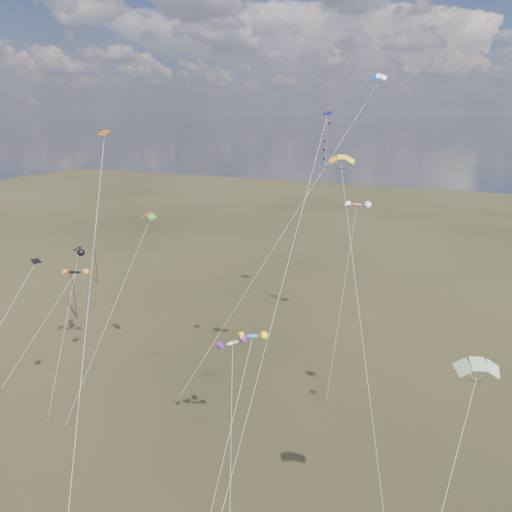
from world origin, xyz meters
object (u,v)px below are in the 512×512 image
at_px(utility_pole_near, 74,295).
at_px(novelty_black_orange, 74,273).
at_px(utility_pole_far, 96,264).
at_px(parafoil_yellow, 342,159).

xyz_separation_m(utility_pole_near, novelty_black_orange, (11.41, -10.21, 8.83)).
distance_m(utility_pole_far, novelty_black_orange, 32.26).
height_order(parafoil_yellow, novelty_black_orange, parafoil_yellow).
height_order(utility_pole_near, parafoil_yellow, parafoil_yellow).
bearing_deg(utility_pole_near, parafoil_yellow, -11.36).
xyz_separation_m(utility_pole_far, novelty_black_orange, (19.41, -24.21, 8.83)).
bearing_deg(parafoil_yellow, novelty_black_orange, -178.22).
bearing_deg(utility_pole_far, utility_pole_near, -60.26).
bearing_deg(utility_pole_far, parafoil_yellow, -23.37).
distance_m(utility_pole_near, utility_pole_far, 16.12).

